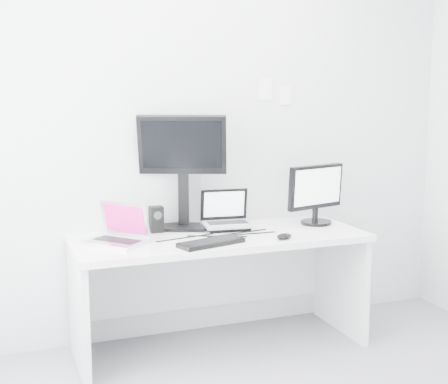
{
  "coord_description": "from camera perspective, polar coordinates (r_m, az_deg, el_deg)",
  "views": [
    {
      "loc": [
        -1.28,
        -2.25,
        1.59
      ],
      "look_at": [
        0.02,
        1.23,
        1.0
      ],
      "focal_mm": 49.73,
      "sensor_mm": 36.0,
      "label": 1
    }
  ],
  "objects": [
    {
      "name": "speaker",
      "position": [
        3.91,
        -6.25,
        -2.51
      ],
      "size": [
        0.11,
        0.11,
        0.16
      ],
      "primitive_type": "cube",
      "rotation": [
        0.0,
        0.0,
        -0.41
      ],
      "color": "black",
      "rests_on": "desk"
    },
    {
      "name": "wall_note_1",
      "position": [
        4.28,
        5.64,
        8.85
      ],
      "size": [
        0.09,
        0.0,
        0.13
      ],
      "primitive_type": "cube",
      "color": "white",
      "rests_on": "back_wall"
    },
    {
      "name": "rear_monitor",
      "position": [
        3.94,
        -3.81,
        1.94
      ],
      "size": [
        0.59,
        0.4,
        0.75
      ],
      "primitive_type": "cube",
      "rotation": [
        0.0,
        0.0,
        -0.39
      ],
      "color": "black",
      "rests_on": "desk"
    },
    {
      "name": "desk",
      "position": [
        3.93,
        -0.38,
        -9.16
      ],
      "size": [
        1.8,
        0.7,
        0.73
      ],
      "primitive_type": "cube",
      "color": "white",
      "rests_on": "ground"
    },
    {
      "name": "mouse",
      "position": [
        3.73,
        5.55,
        -4.08
      ],
      "size": [
        0.13,
        0.11,
        0.04
      ],
      "primitive_type": "ellipsoid",
      "rotation": [
        0.0,
        0.0,
        0.41
      ],
      "color": "black",
      "rests_on": "desk"
    },
    {
      "name": "samsung_monitor",
      "position": [
        4.15,
        8.51,
        -0.15
      ],
      "size": [
        0.49,
        0.32,
        0.41
      ],
      "primitive_type": "cube",
      "rotation": [
        0.0,
        0.0,
        0.27
      ],
      "color": "black",
      "rests_on": "desk"
    },
    {
      "name": "macbook",
      "position": [
        3.63,
        -10.0,
        -2.84
      ],
      "size": [
        0.4,
        0.41,
        0.25
      ],
      "primitive_type": "cube",
      "rotation": [
        0.0,
        0.0,
        -0.85
      ],
      "color": "silver",
      "rests_on": "desk"
    },
    {
      "name": "wall_note_0",
      "position": [
        4.22,
        3.79,
        9.41
      ],
      "size": [
        0.1,
        0.0,
        0.14
      ],
      "primitive_type": "cube",
      "color": "white",
      "rests_on": "back_wall"
    },
    {
      "name": "keyboard",
      "position": [
        3.58,
        -1.19,
        -4.68
      ],
      "size": [
        0.42,
        0.24,
        0.03
      ],
      "primitive_type": "cube",
      "rotation": [
        0.0,
        0.0,
        0.28
      ],
      "color": "black",
      "rests_on": "desk"
    },
    {
      "name": "back_wall",
      "position": [
        4.07,
        -2.1,
        5.63
      ],
      "size": [
        3.6,
        0.0,
        3.6
      ],
      "primitive_type": "plane",
      "rotation": [
        1.57,
        0.0,
        0.0
      ],
      "color": "silver",
      "rests_on": "ground"
    },
    {
      "name": "dell_laptop",
      "position": [
        3.95,
        0.36,
        -1.65
      ],
      "size": [
        0.33,
        0.27,
        0.26
      ],
      "primitive_type": "cube",
      "rotation": [
        0.0,
        0.0,
        -0.1
      ],
      "color": "#A8AAAF",
      "rests_on": "desk"
    }
  ]
}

